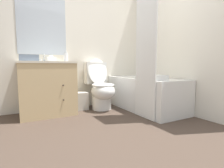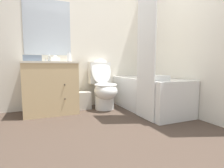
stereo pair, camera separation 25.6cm
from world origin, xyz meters
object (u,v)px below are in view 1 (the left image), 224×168
vanity_cabinet (47,88)px  toilet (101,88)px  bathtub (145,93)px  sink_faucet (44,60)px  hand_towel_folded (29,58)px  wastebasket (80,101)px  soap_dispenser (66,57)px  tissue_box (51,59)px  bath_towel_folded (157,77)px

vanity_cabinet → toilet: 0.89m
toilet → bathtub: (0.68, -0.39, -0.09)m
sink_faucet → hand_towel_folded: size_ratio=0.57×
wastebasket → toilet: bearing=-20.1°
toilet → soap_dispenser: (-0.58, 0.08, 0.54)m
bathtub → hand_towel_folded: size_ratio=5.94×
tissue_box → bath_towel_folded: 1.69m
sink_faucet → toilet: (0.89, -0.27, -0.50)m
vanity_cabinet → tissue_box: 0.47m
soap_dispenser → hand_towel_folded: bearing=-164.9°
toilet → wastebasket: bearing=159.9°
soap_dispenser → bath_towel_folded: 1.47m
toilet → sink_faucet: bearing=162.9°
sink_faucet → wastebasket: 0.91m
sink_faucet → bathtub: 1.80m
toilet → tissue_box: size_ratio=6.06×
sink_faucet → bath_towel_folded: (1.43, -1.10, -0.27)m
vanity_cabinet → bath_towel_folded: 1.69m
bathtub → bath_towel_folded: bath_towel_folded is taller
toilet → wastebasket: 0.42m
vanity_cabinet → toilet: bearing=-4.4°
soap_dispenser → vanity_cabinet: bearing=-177.7°
toilet → hand_towel_folded: 1.25m
wastebasket → soap_dispenser: size_ratio=1.84×
tissue_box → sink_faucet: bearing=135.9°
bathtub → tissue_box: bearing=158.8°
sink_faucet → toilet: 1.06m
sink_faucet → tissue_box: sink_faucet is taller
vanity_cabinet → hand_towel_folded: hand_towel_folded is taller
vanity_cabinet → bathtub: size_ratio=0.56×
sink_faucet → tissue_box: 0.13m
soap_dispenser → bath_towel_folded: (1.12, -0.90, -0.31)m
hand_towel_folded → sink_faucet: bearing=54.2°
sink_faucet → hand_towel_folded: sink_faucet is taller
sink_faucet → bath_towel_folded: size_ratio=0.54×
vanity_cabinet → wastebasket: size_ratio=2.74×
bathtub → bath_towel_folded: (-0.14, -0.43, 0.31)m
wastebasket → hand_towel_folded: size_ratio=1.21×
wastebasket → soap_dispenser: 0.79m
tissue_box → soap_dispenser: bearing=-25.0°
sink_faucet → wastebasket: (0.55, -0.15, -0.71)m
vanity_cabinet → hand_towel_folded: bearing=-150.9°
vanity_cabinet → bathtub: vanity_cabinet is taller
vanity_cabinet → sink_faucet: (-0.00, 0.20, 0.44)m
sink_faucet → wastebasket: size_ratio=0.47×
soap_dispenser → hand_towel_folded: soap_dispenser is taller
toilet → hand_towel_folded: bearing=-176.6°
vanity_cabinet → wastebasket: (0.55, 0.06, -0.28)m
vanity_cabinet → tissue_box: tissue_box is taller
sink_faucet → bath_towel_folded: bearing=-37.5°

